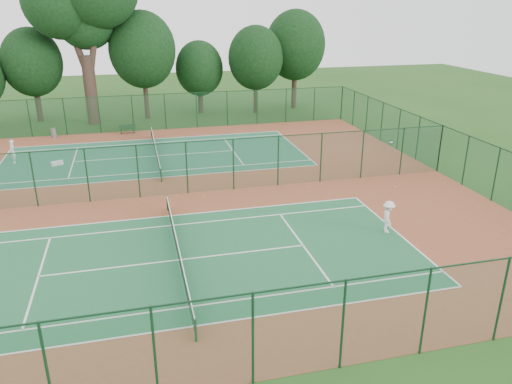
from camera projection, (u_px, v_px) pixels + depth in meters
ground at (164, 195)px, 32.45m from camera, size 120.00×120.00×0.00m
red_pad at (164, 195)px, 32.45m from camera, size 40.00×36.00×0.01m
court_near at (179, 260)px, 24.29m from camera, size 23.77×10.97×0.01m
court_far at (156, 156)px, 40.59m from camera, size 23.77×10.97×0.01m
fence_north at (149, 112)px, 48.12m from camera, size 40.00×0.09×3.50m
fence_south at (205, 347)px, 15.52m from camera, size 40.00×0.09×3.50m
fence_east at (440, 148)px, 36.36m from camera, size 0.09×36.00×3.50m
fence_divider at (163, 169)px, 31.82m from camera, size 40.00×0.09×3.50m
tennis_net_near at (178, 250)px, 24.10m from camera, size 0.10×12.90×0.97m
tennis_net_far at (156, 150)px, 40.40m from camera, size 0.10×12.90×0.97m
player_near at (388, 217)px, 26.96m from camera, size 0.98×1.30×1.78m
player_far at (12, 152)px, 38.52m from camera, size 0.67×0.79×1.82m
trash_bin at (54, 133)px, 46.01m from camera, size 0.55×0.55×0.85m
bench at (127, 129)px, 47.28m from camera, size 1.53×0.57×0.92m
kit_bag at (57, 163)px, 38.28m from camera, size 0.91×0.65×0.32m
stray_ball_a at (176, 195)px, 32.31m from camera, size 0.07×0.07×0.07m
stray_ball_b at (309, 187)px, 33.80m from camera, size 0.07×0.07×0.07m
stray_ball_c at (204, 196)px, 32.25m from camera, size 0.07×0.07×0.07m
big_tree at (82, 0)px, 47.47m from camera, size 10.96×8.02×16.83m
evergreen_row at (152, 116)px, 54.52m from camera, size 39.00×5.00×12.00m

